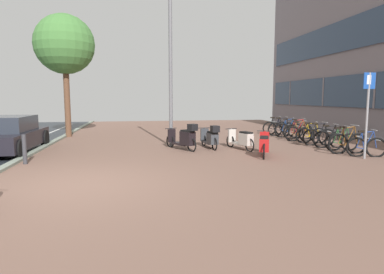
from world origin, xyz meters
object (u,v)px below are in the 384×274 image
at_px(bicycle_rack_00, 366,147).
at_px(scooter_extra, 185,138).
at_px(street_tree, 65,45).
at_px(parked_car_near, 7,135).
at_px(scooter_near, 242,140).
at_px(bicycle_rack_08, 289,130).
at_px(bollard_far, 25,149).
at_px(bicycle_rack_01, 348,143).
at_px(bicycle_rack_07, 298,132).
at_px(bicycle_rack_04, 319,137).
at_px(scooter_mid, 264,145).
at_px(bicycle_rack_02, 342,142).
at_px(bicycle_rack_10, 276,128).
at_px(lamp_post, 170,58).
at_px(parking_sign, 368,106).
at_px(bicycle_rack_03, 330,139).
at_px(bicycle_rack_05, 311,135).
at_px(bicycle_rack_06, 300,134).
at_px(bicycle_rack_09, 282,129).
at_px(scooter_far, 211,138).

bearing_deg(bicycle_rack_00, scooter_extra, 157.63).
bearing_deg(street_tree, parked_car_near, -104.99).
relative_size(bicycle_rack_00, scooter_near, 0.76).
distance_m(bicycle_rack_08, bollard_far, 11.52).
height_order(bicycle_rack_01, bicycle_rack_07, bicycle_rack_01).
xyz_separation_m(bicycle_rack_04, scooter_mid, (-3.17, -2.03, 0.04)).
relative_size(bicycle_rack_07, parked_car_near, 0.36).
height_order(bicycle_rack_02, bicycle_rack_10, bicycle_rack_10).
bearing_deg(parked_car_near, bicycle_rack_10, 17.08).
height_order(bicycle_rack_00, parked_car_near, parked_car_near).
bearing_deg(scooter_near, lamp_post, 152.23).
xyz_separation_m(scooter_extra, parking_sign, (5.40, -2.64, 1.20)).
xyz_separation_m(bicycle_rack_07, street_tree, (-10.81, 2.81, 4.11)).
height_order(bicycle_rack_08, parked_car_near, parked_car_near).
bearing_deg(bicycle_rack_01, lamp_post, 154.82).
relative_size(bicycle_rack_01, scooter_near, 0.88).
bearing_deg(scooter_near, bicycle_rack_03, -1.65).
height_order(bicycle_rack_05, bicycle_rack_06, bicycle_rack_06).
bearing_deg(lamp_post, bicycle_rack_09, 23.33).
bearing_deg(bicycle_rack_05, bicycle_rack_02, -87.74).
xyz_separation_m(bicycle_rack_09, parking_sign, (-0.11, -6.26, 1.30)).
bearing_deg(scooter_near, bicycle_rack_08, 43.17).
bearing_deg(bicycle_rack_02, parked_car_near, 171.99).
distance_m(bicycle_rack_03, street_tree, 12.74).
relative_size(bicycle_rack_06, bicycle_rack_07, 0.92).
xyz_separation_m(bicycle_rack_09, parked_car_near, (-11.80, -2.95, 0.25)).
bearing_deg(parking_sign, scooter_mid, 162.90).
relative_size(bicycle_rack_04, parked_car_near, 0.35).
relative_size(bicycle_rack_04, bicycle_rack_08, 1.07).
height_order(bicycle_rack_10, street_tree, street_tree).
distance_m(bicycle_rack_04, bicycle_rack_08, 2.65).
height_order(bicycle_rack_10, scooter_mid, bicycle_rack_10).
bearing_deg(bicycle_rack_04, parked_car_near, 178.25).
xyz_separation_m(bicycle_rack_01, bicycle_rack_06, (-0.04, 3.31, -0.02)).
xyz_separation_m(bicycle_rack_00, bicycle_rack_10, (-0.22, 6.62, 0.02)).
xyz_separation_m(bicycle_rack_03, parking_sign, (-0.24, -2.29, 1.32)).
xyz_separation_m(bicycle_rack_03, bicycle_rack_09, (-0.13, 3.97, 0.02)).
xyz_separation_m(bicycle_rack_09, scooter_extra, (-5.51, -3.62, 0.10)).
bearing_deg(bicycle_rack_06, bicycle_rack_02, -84.30).
bearing_deg(scooter_mid, lamp_post, 135.01).
distance_m(bicycle_rack_00, bicycle_rack_07, 4.64).
height_order(bicycle_rack_08, scooter_far, bicycle_rack_08).
height_order(scooter_mid, parked_car_near, parked_car_near).
height_order(bicycle_rack_01, bicycle_rack_02, bicycle_rack_01).
bearing_deg(bicycle_rack_03, bicycle_rack_04, 95.76).
bearing_deg(parking_sign, bicycle_rack_06, 89.69).
relative_size(bicycle_rack_03, street_tree, 0.22).
xyz_separation_m(bicycle_rack_10, scooter_extra, (-5.46, -4.29, 0.11)).
height_order(bicycle_rack_02, bicycle_rack_03, bicycle_rack_03).
bearing_deg(bicycle_rack_01, parking_sign, -93.99).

